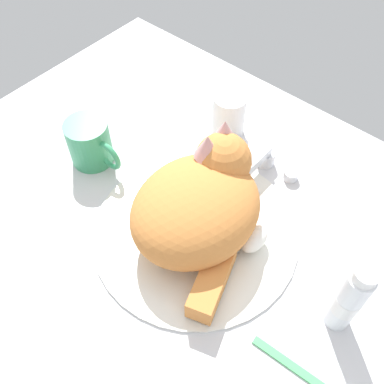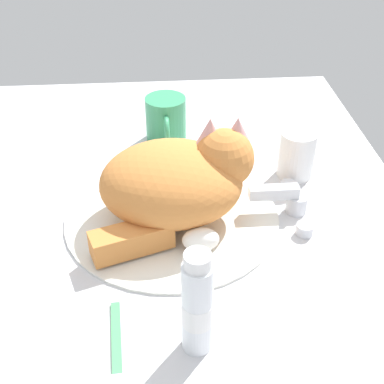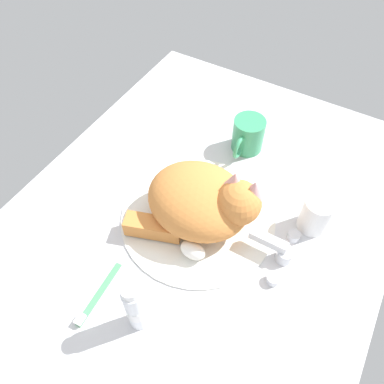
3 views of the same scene
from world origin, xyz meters
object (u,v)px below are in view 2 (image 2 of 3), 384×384
(cat, at_px, (180,180))
(rinse_cup, at_px, (297,154))
(faucet, at_px, (289,201))
(toothbrush, at_px, (117,351))
(toothpaste_bottle, at_px, (197,306))
(coffee_mug, at_px, (165,120))

(cat, bearing_deg, rinse_cup, 116.85)
(faucet, bearing_deg, toothbrush, -45.94)
(faucet, bearing_deg, rinse_cup, 161.59)
(toothpaste_bottle, bearing_deg, cat, -178.60)
(faucet, distance_m, rinse_cup, 0.12)
(toothpaste_bottle, bearing_deg, toothbrush, -86.65)
(cat, height_order, toothbrush, cat)
(coffee_mug, relative_size, rinse_cup, 1.40)
(cat, relative_size, toothbrush, 1.81)
(faucet, distance_m, toothbrush, 0.38)
(coffee_mug, distance_m, toothpaste_bottle, 0.52)
(cat, xyz_separation_m, toothbrush, (0.27, -0.09, -0.07))
(coffee_mug, bearing_deg, cat, 3.39)
(toothbrush, bearing_deg, toothpaste_bottle, 93.35)
(coffee_mug, bearing_deg, toothbrush, -8.47)
(coffee_mug, xyz_separation_m, rinse_cup, (0.15, 0.23, -0.00))
(faucet, relative_size, rinse_cup, 1.64)
(coffee_mug, bearing_deg, faucet, 37.30)
(cat, relative_size, rinse_cup, 2.97)
(toothbrush, bearing_deg, coffee_mug, 171.53)
(rinse_cup, distance_m, toothbrush, 0.49)
(rinse_cup, xyz_separation_m, toothpaste_bottle, (0.37, -0.21, 0.03))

